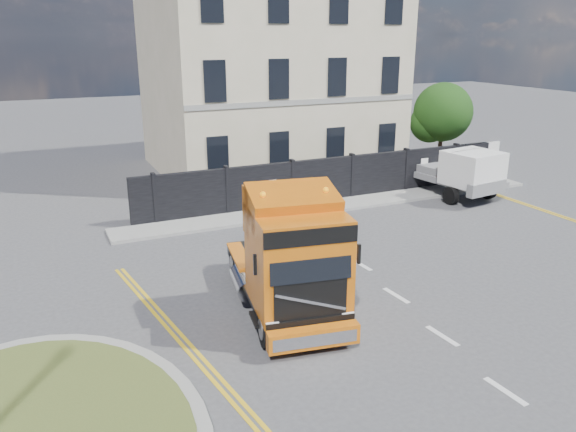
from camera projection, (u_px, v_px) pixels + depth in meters
name	position (u px, v px, depth m)	size (l,w,h in m)	color
ground	(299.00, 309.00, 15.49)	(120.00, 120.00, 0.00)	#424244
hoarding_fence	(343.00, 178.00, 25.56)	(18.80, 0.25, 2.00)	black
georgian_building	(267.00, 63.00, 30.36)	(12.30, 10.30, 12.80)	beige
tree	(440.00, 115.00, 30.71)	(3.20, 3.20, 4.80)	#382619
pavement_far	(342.00, 204.00, 24.85)	(20.00, 1.60, 0.12)	gray
truck	(291.00, 262.00, 14.60)	(3.15, 6.21, 3.55)	black
flatbed_pickup	(462.00, 172.00, 25.73)	(2.87, 5.75, 2.29)	slate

